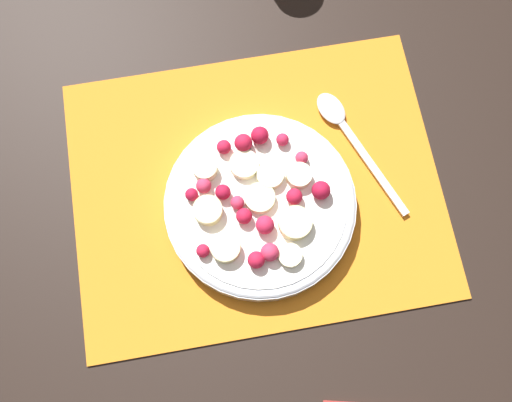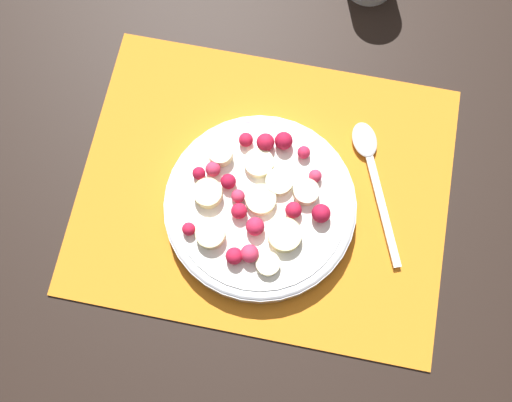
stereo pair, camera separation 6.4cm
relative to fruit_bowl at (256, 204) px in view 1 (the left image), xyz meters
name	(u,v)px [view 1 (the left image)]	position (x,y,z in m)	size (l,w,h in m)	color
ground_plane	(256,188)	(0.00, 0.03, -0.02)	(3.00, 3.00, 0.00)	black
placemat	(256,187)	(0.00, 0.03, -0.02)	(0.44, 0.34, 0.01)	orange
fruit_bowl	(256,204)	(0.00, 0.00, 0.00)	(0.22, 0.22, 0.05)	silver
spoon	(344,127)	(0.12, 0.08, -0.01)	(0.09, 0.18, 0.01)	silver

